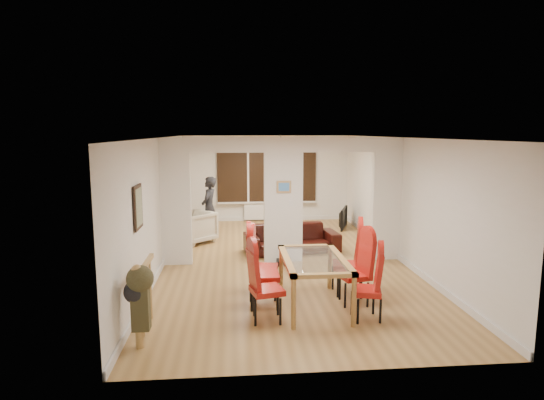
{
  "coord_description": "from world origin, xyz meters",
  "views": [
    {
      "loc": [
        -1.05,
        -9.27,
        2.73
      ],
      "look_at": [
        -0.18,
        0.6,
        1.22
      ],
      "focal_mm": 30.0,
      "sensor_mm": 36.0,
      "label": 1
    }
  ],
  "objects": [
    {
      "name": "bowl",
      "position": [
        0.43,
        2.65,
        0.28
      ],
      "size": [
        0.24,
        0.24,
        0.06
      ],
      "primitive_type": "imported",
      "color": "black",
      "rests_on": "coffee_table"
    },
    {
      "name": "pillar_photo",
      "position": [
        0.0,
        -0.1,
        1.6
      ],
      "size": [
        0.3,
        0.03,
        0.25
      ],
      "primitive_type": "cube",
      "color": "#4C8CD8",
      "rests_on": "divider_wall"
    },
    {
      "name": "shoes",
      "position": [
        -0.03,
        -0.25,
        0.05
      ],
      "size": [
        0.25,
        0.27,
        0.1
      ],
      "primitive_type": null,
      "color": "black",
      "rests_on": "floor"
    },
    {
      "name": "stair_newel",
      "position": [
        -2.25,
        -3.2,
        0.55
      ],
      "size": [
        0.4,
        1.2,
        1.1
      ],
      "primitive_type": null,
      "color": "tan",
      "rests_on": "floor"
    },
    {
      "name": "person",
      "position": [
        -1.65,
        2.24,
        0.8
      ],
      "size": [
        0.66,
        0.52,
        1.59
      ],
      "primitive_type": "imported",
      "rotation": [
        0.0,
        0.0,
        -1.85
      ],
      "color": "black",
      "rests_on": "floor"
    },
    {
      "name": "radiator",
      "position": [
        0.0,
        4.4,
        0.3
      ],
      "size": [
        1.4,
        0.08,
        0.5
      ],
      "primitive_type": "cube",
      "color": "white",
      "rests_on": "floor"
    },
    {
      "name": "room_walls",
      "position": [
        0.0,
        0.0,
        1.3
      ],
      "size": [
        5.0,
        9.0,
        2.6
      ],
      "primitive_type": null,
      "color": "silver",
      "rests_on": "floor"
    },
    {
      "name": "wall_poster",
      "position": [
        -2.47,
        -2.4,
        1.6
      ],
      "size": [
        0.04,
        0.52,
        0.67
      ],
      "primitive_type": "cube",
      "color": "gray",
      "rests_on": "room_walls"
    },
    {
      "name": "dining_table",
      "position": [
        0.19,
        -2.54,
        0.4
      ],
      "size": [
        0.95,
        1.69,
        0.79
      ],
      "primitive_type": null,
      "color": "olive",
      "rests_on": "floor"
    },
    {
      "name": "dining_chair_lb",
      "position": [
        -0.58,
        -2.46,
        0.59
      ],
      "size": [
        0.48,
        0.48,
        1.19
      ],
      "primitive_type": null,
      "rotation": [
        0.0,
        0.0,
        -0.01
      ],
      "color": "#A61811",
      "rests_on": "floor"
    },
    {
      "name": "dining_chair_rc",
      "position": [
        0.85,
        -2.0,
        0.57
      ],
      "size": [
        0.54,
        0.54,
        1.15
      ],
      "primitive_type": null,
      "rotation": [
        0.0,
        0.0,
        -0.2
      ],
      "color": "#A61811",
      "rests_on": "floor"
    },
    {
      "name": "dining_chair_rb",
      "position": [
        0.85,
        -2.47,
        0.55
      ],
      "size": [
        0.53,
        0.53,
        1.1
      ],
      "primitive_type": null,
      "rotation": [
        0.0,
        0.0,
        0.24
      ],
      "color": "#A61811",
      "rests_on": "floor"
    },
    {
      "name": "television",
      "position": [
        2.0,
        3.19,
        0.29
      ],
      "size": [
        0.99,
        0.5,
        0.58
      ],
      "primitive_type": "imported",
      "rotation": [
        0.0,
        0.0,
        1.2
      ],
      "color": "black",
      "rests_on": "floor"
    },
    {
      "name": "divider_wall",
      "position": [
        0.0,
        0.0,
        1.3
      ],
      "size": [
        5.0,
        0.18,
        2.6
      ],
      "primitive_type": "cube",
      "color": "white",
      "rests_on": "floor"
    },
    {
      "name": "pendant_light",
      "position": [
        0.3,
        3.3,
        2.15
      ],
      "size": [
        0.36,
        0.36,
        0.36
      ],
      "primitive_type": "sphere",
      "color": "orange",
      "rests_on": "room_walls"
    },
    {
      "name": "dining_chair_ra",
      "position": [
        0.87,
        -3.09,
        0.51
      ],
      "size": [
        0.5,
        0.5,
        1.02
      ],
      "primitive_type": null,
      "rotation": [
        0.0,
        0.0,
        -0.26
      ],
      "color": "#A61811",
      "rests_on": "floor"
    },
    {
      "name": "floor",
      "position": [
        0.0,
        0.0,
        0.0
      ],
      "size": [
        5.0,
        9.0,
        0.01
      ],
      "primitive_type": "cube",
      "color": "#A27841",
      "rests_on": "ground"
    },
    {
      "name": "bottle",
      "position": [
        0.76,
        2.68,
        0.4
      ],
      "size": [
        0.07,
        0.07,
        0.3
      ],
      "primitive_type": "cylinder",
      "color": "#143F19",
      "rests_on": "coffee_table"
    },
    {
      "name": "armchair",
      "position": [
        -2.0,
        1.82,
        0.39
      ],
      "size": [
        1.19,
        1.19,
        0.78
      ],
      "primitive_type": "imported",
      "rotation": [
        0.0,
        0.0,
        -0.82
      ],
      "color": "beige",
      "rests_on": "floor"
    },
    {
      "name": "bay_window_blinds",
      "position": [
        0.0,
        4.44,
        1.5
      ],
      "size": [
        3.0,
        0.08,
        1.8
      ],
      "primitive_type": "cube",
      "color": "black",
      "rests_on": "room_walls"
    },
    {
      "name": "dining_chair_la",
      "position": [
        -0.58,
        -3.01,
        0.54
      ],
      "size": [
        0.53,
        0.53,
        1.09
      ],
      "primitive_type": null,
      "rotation": [
        0.0,
        0.0,
        0.24
      ],
      "color": "#A61811",
      "rests_on": "floor"
    },
    {
      "name": "dining_chair_lc",
      "position": [
        -0.52,
        -1.91,
        0.53
      ],
      "size": [
        0.49,
        0.49,
        1.06
      ],
      "primitive_type": null,
      "rotation": [
        0.0,
        0.0,
        -0.15
      ],
      "color": "#A61811",
      "rests_on": "floor"
    },
    {
      "name": "sofa",
      "position": [
        0.28,
        0.74,
        0.31
      ],
      "size": [
        2.21,
        1.1,
        0.62
      ],
      "primitive_type": "imported",
      "rotation": [
        0.0,
        0.0,
        0.13
      ],
      "color": "black",
      "rests_on": "floor"
    },
    {
      "name": "coffee_table",
      "position": [
        0.56,
        2.65,
        0.12
      ],
      "size": [
        1.08,
        0.55,
        0.25
      ],
      "primitive_type": null,
      "rotation": [
        0.0,
        0.0,
        0.01
      ],
      "color": "black",
      "rests_on": "floor"
    }
  ]
}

